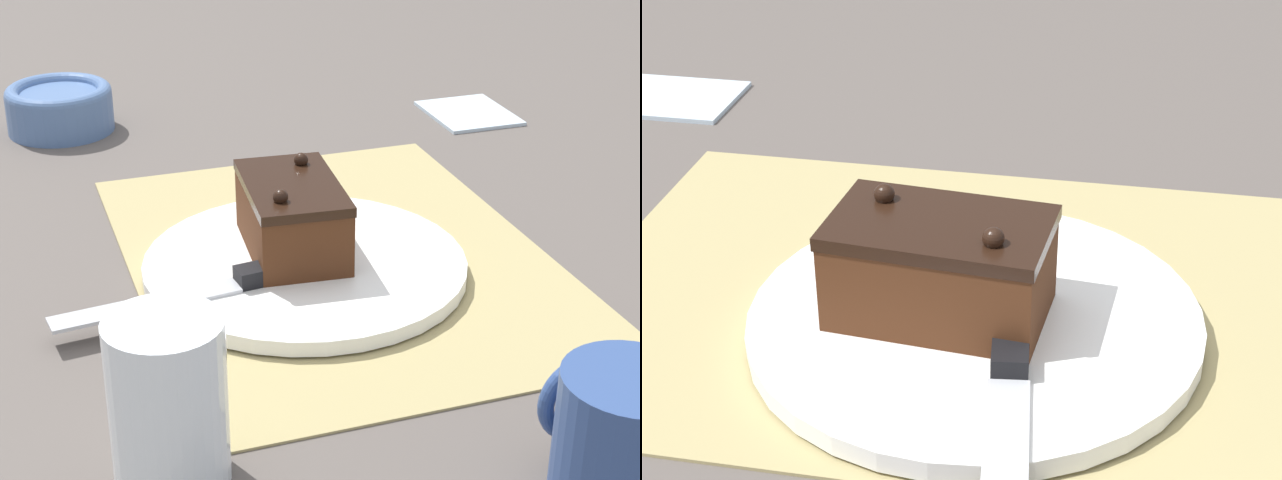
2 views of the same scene
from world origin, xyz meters
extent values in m
plane|color=#544C47|center=(0.00, 0.00, 0.00)|extent=(3.00, 3.00, 0.00)
cube|color=tan|center=(0.00, 0.00, 0.00)|extent=(0.46, 0.34, 0.00)
cylinder|color=white|center=(-0.02, 0.04, 0.01)|extent=(0.26, 0.26, 0.01)
cube|color=#472614|center=(0.00, 0.04, 0.04)|extent=(0.13, 0.08, 0.05)
cube|color=black|center=(0.00, 0.04, 0.07)|extent=(0.13, 0.08, 0.01)
sphere|color=black|center=(-0.03, 0.06, 0.08)|extent=(0.01, 0.01, 0.01)
sphere|color=black|center=(0.04, 0.02, 0.08)|extent=(0.01, 0.01, 0.01)
cube|color=black|center=(-0.04, 0.07, 0.02)|extent=(0.03, 0.07, 0.01)
cube|color=#B7BABF|center=(-0.06, 0.17, 0.02)|extent=(0.04, 0.15, 0.00)
cube|color=silver|center=(0.30, -0.27, 0.00)|extent=(0.11, 0.09, 0.01)
camera|label=1|loc=(-0.75, 0.27, 0.40)|focal=60.00mm
camera|label=2|loc=(-0.11, 0.54, 0.36)|focal=60.00mm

